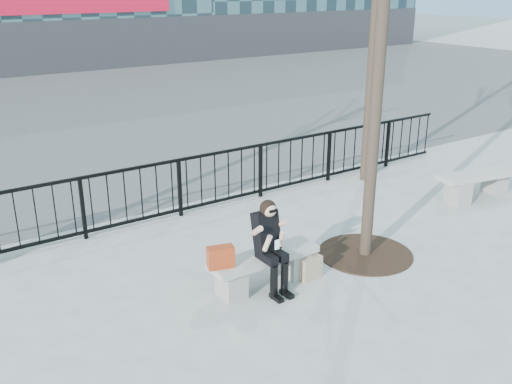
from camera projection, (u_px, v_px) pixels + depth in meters
ground at (264, 285)px, 8.20m from camera, size 120.00×120.00×0.00m
street_surface at (18, 107)px, 19.84m from camera, size 60.00×23.00×0.01m
railing at (170, 190)px, 10.33m from camera, size 14.00×0.06×1.10m
tree_grate at (365, 254)px, 9.11m from camera, size 1.50×1.50×0.02m
bench_main at (264, 266)px, 8.09m from camera, size 1.65×0.46×0.49m
bench_second at (478, 182)px, 11.41m from camera, size 1.78×0.50×0.53m
seated_woman at (271, 247)px, 7.84m from camera, size 0.50×0.64×1.34m
handbag at (221, 257)px, 7.62m from camera, size 0.39×0.26×0.30m
shopping_bag at (311, 268)px, 8.31m from camera, size 0.37×0.16×0.34m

